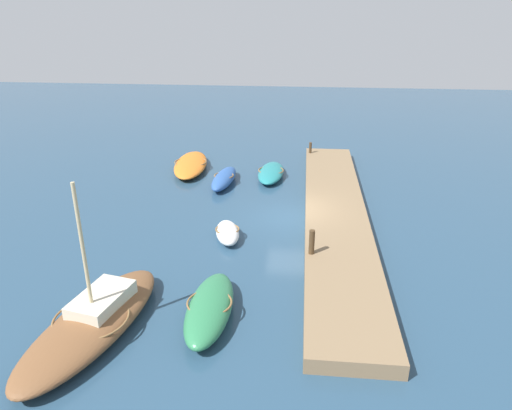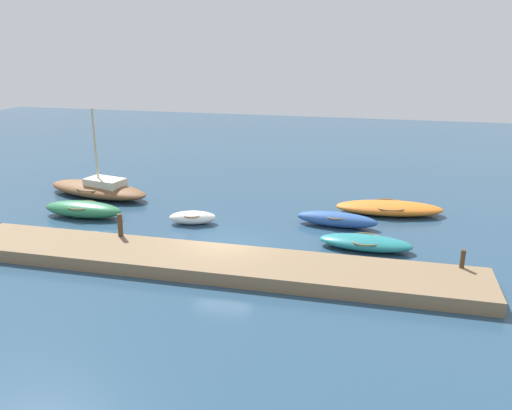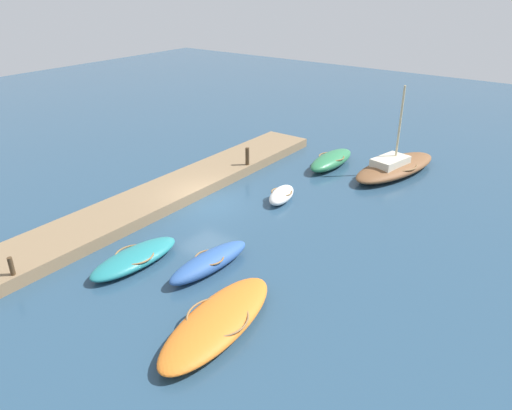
{
  "view_description": "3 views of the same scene",
  "coord_description": "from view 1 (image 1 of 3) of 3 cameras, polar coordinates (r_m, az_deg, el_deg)",
  "views": [
    {
      "loc": [
        -21.79,
        -0.38,
        9.86
      ],
      "look_at": [
        -0.99,
        1.74,
        1.07
      ],
      "focal_mm": 33.45,
      "sensor_mm": 36.0,
      "label": 1
    },
    {
      "loc": [
        6.46,
        -20.8,
        9.0
      ],
      "look_at": [
        0.45,
        3.99,
        0.87
      ],
      "focal_mm": 36.97,
      "sensor_mm": 36.0,
      "label": 2
    },
    {
      "loc": [
        16.53,
        15.39,
        10.65
      ],
      "look_at": [
        0.78,
        3.72,
        1.28
      ],
      "focal_mm": 33.9,
      "sensor_mm": 36.0,
      "label": 3
    }
  ],
  "objects": [
    {
      "name": "ground_plane",
      "position": [
        23.92,
        4.38,
        -1.62
      ],
      "size": [
        84.0,
        84.0,
        0.0
      ],
      "primitive_type": "plane",
      "color": "navy"
    },
    {
      "name": "dock_platform",
      "position": [
        23.87,
        9.49,
        -1.22
      ],
      "size": [
        21.8,
        2.97,
        0.55
      ],
      "primitive_type": "cube",
      "color": "#846B4C",
      "rests_on": "ground_plane"
    },
    {
      "name": "sailboat_brown",
      "position": [
        16.65,
        -18.9,
        -12.96
      ],
      "size": [
        7.19,
        3.75,
        5.2
      ],
      "rotation": [
        0.0,
        0.0,
        -0.22
      ],
      "color": "brown",
      "rests_on": "ground_plane"
    },
    {
      "name": "rowboat_blue",
      "position": [
        28.36,
        -3.84,
        3.18
      ],
      "size": [
        4.11,
        1.42,
        0.72
      ],
      "rotation": [
        0.0,
        0.0,
        -0.08
      ],
      "color": "#2D569E",
      "rests_on": "ground_plane"
    },
    {
      "name": "dinghy_white",
      "position": [
        21.69,
        -3.43,
        -3.3
      ],
      "size": [
        2.54,
        1.56,
        0.65
      ],
      "rotation": [
        0.0,
        0.0,
        0.24
      ],
      "color": "white",
      "rests_on": "ground_plane"
    },
    {
      "name": "rowboat_teal",
      "position": [
        29.5,
        1.8,
        3.89
      ],
      "size": [
        4.18,
        1.68,
        0.6
      ],
      "rotation": [
        0.0,
        0.0,
        -0.04
      ],
      "color": "teal",
      "rests_on": "ground_plane"
    },
    {
      "name": "motorboat_orange",
      "position": [
        31.23,
        -7.81,
        4.82
      ],
      "size": [
        5.78,
        2.58,
        0.66
      ],
      "rotation": [
        0.0,
        0.0,
        0.1
      ],
      "color": "orange",
      "rests_on": "ground_plane"
    },
    {
      "name": "rowboat_green",
      "position": [
        16.53,
        -5.56,
        -12.15
      ],
      "size": [
        4.32,
        1.56,
        0.82
      ],
      "rotation": [
        0.0,
        0.0,
        -0.0
      ],
      "color": "#2D7A4C",
      "rests_on": "ground_plane"
    },
    {
      "name": "mooring_post_west",
      "position": [
        19.34,
        6.69,
        -4.42
      ],
      "size": [
        0.23,
        0.23,
        1.04
      ],
      "primitive_type": "cylinder",
      "color": "#47331E",
      "rests_on": "dock_platform"
    },
    {
      "name": "mooring_post_mid_west",
      "position": [
        32.81,
        6.52,
        6.82
      ],
      "size": [
        0.18,
        0.18,
        0.73
      ],
      "primitive_type": "cylinder",
      "color": "#47331E",
      "rests_on": "dock_platform"
    }
  ]
}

